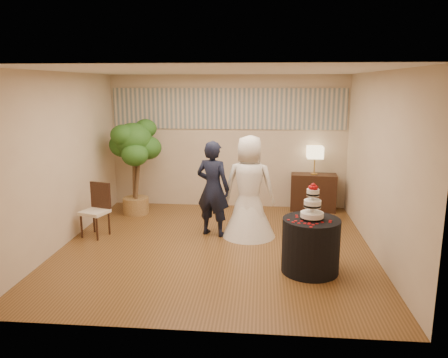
# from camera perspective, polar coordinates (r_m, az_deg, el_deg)

# --- Properties ---
(floor) EXTENTS (5.00, 5.00, 0.00)m
(floor) POSITION_cam_1_polar(r_m,az_deg,el_deg) (7.23, -1.08, -8.82)
(floor) COLOR brown
(floor) RESTS_ON ground
(ceiling) EXTENTS (5.00, 5.00, 0.00)m
(ceiling) POSITION_cam_1_polar(r_m,az_deg,el_deg) (6.75, -1.18, 13.95)
(ceiling) COLOR white
(ceiling) RESTS_ON wall_back
(wall_back) EXTENTS (5.00, 0.06, 2.80)m
(wall_back) POSITION_cam_1_polar(r_m,az_deg,el_deg) (9.31, 0.54, 4.86)
(wall_back) COLOR beige
(wall_back) RESTS_ON ground
(wall_front) EXTENTS (5.00, 0.06, 2.80)m
(wall_front) POSITION_cam_1_polar(r_m,az_deg,el_deg) (4.44, -4.63, -3.51)
(wall_front) COLOR beige
(wall_front) RESTS_ON ground
(wall_left) EXTENTS (0.06, 5.00, 2.80)m
(wall_left) POSITION_cam_1_polar(r_m,az_deg,el_deg) (7.54, -20.39, 2.33)
(wall_left) COLOR beige
(wall_left) RESTS_ON ground
(wall_right) EXTENTS (0.06, 5.00, 2.80)m
(wall_right) POSITION_cam_1_polar(r_m,az_deg,el_deg) (7.04, 19.56, 1.72)
(wall_right) COLOR beige
(wall_right) RESTS_ON ground
(mural_border) EXTENTS (4.90, 0.02, 0.85)m
(mural_border) POSITION_cam_1_polar(r_m,az_deg,el_deg) (9.23, 0.54, 9.16)
(mural_border) COLOR #A29F92
(mural_border) RESTS_ON wall_back
(groom) EXTENTS (0.71, 0.58, 1.67)m
(groom) POSITION_cam_1_polar(r_m,az_deg,el_deg) (7.55, -1.45, -1.26)
(groom) COLOR black
(groom) RESTS_ON floor
(bride) EXTENTS (1.06, 1.06, 1.77)m
(bride) POSITION_cam_1_polar(r_m,az_deg,el_deg) (7.49, 3.32, -0.99)
(bride) COLOR white
(bride) RESTS_ON floor
(cake_table) EXTENTS (0.93, 0.93, 0.78)m
(cake_table) POSITION_cam_1_polar(r_m,az_deg,el_deg) (6.31, 11.25, -8.52)
(cake_table) COLOR black
(cake_table) RESTS_ON floor
(wedding_cake) EXTENTS (0.32, 0.32, 0.51)m
(wedding_cake) POSITION_cam_1_polar(r_m,az_deg,el_deg) (6.12, 11.50, -2.87)
(wedding_cake) COLOR white
(wedding_cake) RESTS_ON cake_table
(console) EXTENTS (0.96, 0.48, 0.77)m
(console) POSITION_cam_1_polar(r_m,az_deg,el_deg) (9.33, 11.58, -1.71)
(console) COLOR black
(console) RESTS_ON floor
(table_lamp) EXTENTS (0.32, 0.32, 0.58)m
(table_lamp) POSITION_cam_1_polar(r_m,az_deg,el_deg) (9.19, 11.76, 2.40)
(table_lamp) COLOR #D4BE8B
(table_lamp) RESTS_ON console
(ficus_tree) EXTENTS (1.10, 1.10, 1.96)m
(ficus_tree) POSITION_cam_1_polar(r_m,az_deg,el_deg) (8.96, -11.64, 1.59)
(ficus_tree) COLOR #28581B
(ficus_tree) RESTS_ON floor
(side_chair) EXTENTS (0.54, 0.55, 0.93)m
(side_chair) POSITION_cam_1_polar(r_m,az_deg,el_deg) (7.89, -16.55, -3.97)
(side_chair) COLOR black
(side_chair) RESTS_ON floor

